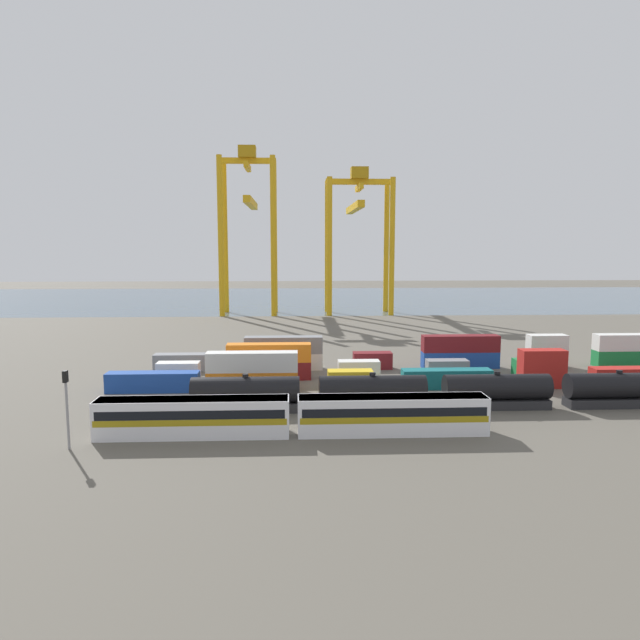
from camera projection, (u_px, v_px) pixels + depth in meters
ground_plane at (354, 340)px, 118.59m from camera, size 420.00×420.00×0.00m
harbour_water at (327, 299)px, 214.29m from camera, size 400.00×110.00×0.01m
passenger_train at (293, 414)px, 58.22m from camera, size 39.60×3.14×3.90m
freight_tank_row at (497, 391)px, 67.93m from camera, size 71.70×2.98×4.44m
signal_mast at (67, 399)px, 53.70m from camera, size 0.36×0.60×7.58m
shipping_container_0 at (153, 382)px, 75.91m from camera, size 12.10×2.44×2.60m
shipping_container_1 at (252, 381)px, 76.50m from camera, size 12.10×2.44×2.60m
shipping_container_2 at (252, 362)px, 76.18m from camera, size 12.10×2.44×2.60m
shipping_container_3 at (350, 380)px, 77.09m from camera, size 6.04×2.44×2.60m
shipping_container_4 at (447, 379)px, 77.68m from camera, size 12.10×2.44×2.60m
shipping_container_5 at (541, 378)px, 78.28m from camera, size 6.04×2.44×2.60m
shipping_container_6 at (542, 359)px, 77.95m from camera, size 6.04×2.44×2.60m
shipping_container_7 at (635, 377)px, 78.87m from camera, size 12.10×2.44×2.60m
shipping_container_10 at (178, 371)px, 82.50m from camera, size 6.04×2.44×2.60m
shipping_container_11 at (269, 370)px, 83.09m from camera, size 12.10×2.44×2.60m
shipping_container_12 at (269, 353)px, 82.76m from camera, size 12.10×2.44×2.60m
shipping_container_13 at (359, 369)px, 83.68m from camera, size 6.04×2.44×2.60m
shipping_container_14 at (447, 369)px, 84.27m from camera, size 6.04×2.44×2.60m
shipping_container_15 at (534, 368)px, 84.85m from camera, size 6.04×2.44×2.60m
shipping_container_16 at (194, 362)px, 89.05m from camera, size 12.10×2.44×2.60m
shipping_container_17 at (284, 361)px, 89.68m from camera, size 12.10×2.44×2.60m
shipping_container_18 at (284, 345)px, 89.35m from camera, size 12.10×2.44×2.60m
shipping_container_19 at (372, 360)px, 90.31m from camera, size 6.04×2.44×2.60m
shipping_container_20 at (460, 360)px, 90.94m from camera, size 12.10×2.44×2.60m
shipping_container_21 at (460, 343)px, 90.61m from camera, size 12.10×2.44×2.60m
shipping_container_22 at (546, 359)px, 91.57m from camera, size 6.04×2.44×2.60m
shipping_container_23 at (547, 343)px, 91.24m from camera, size 6.04×2.44×2.60m
shipping_container_24 at (631, 358)px, 92.20m from camera, size 12.10×2.44×2.60m
shipping_container_25 at (632, 342)px, 91.87m from camera, size 12.10×2.44×2.60m
gantry_crane_west at (249, 216)px, 163.52m from camera, size 15.94×33.53×46.88m
gantry_crane_central at (358, 224)px, 165.79m from camera, size 19.02×35.67×41.32m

